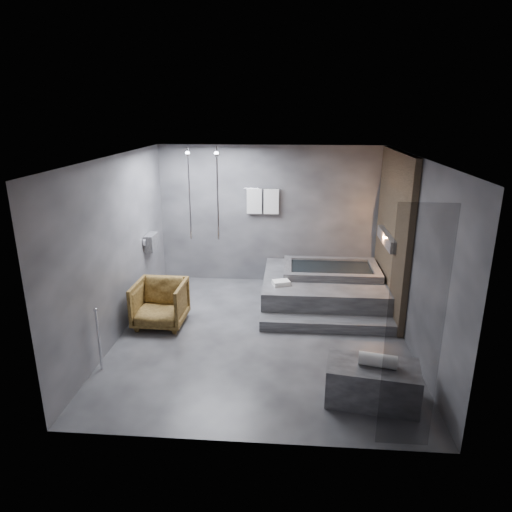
{
  "coord_description": "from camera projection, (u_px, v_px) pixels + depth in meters",
  "views": [
    {
      "loc": [
        0.42,
        -6.57,
        3.43
      ],
      "look_at": [
        -0.12,
        0.3,
        1.23
      ],
      "focal_mm": 32.0,
      "sensor_mm": 36.0,
      "label": 1
    }
  ],
  "objects": [
    {
      "name": "tub_deck",
      "position": [
        323.0,
        289.0,
        8.54
      ],
      "size": [
        2.2,
        2.0,
        0.5
      ],
      "primitive_type": "cube",
      "color": "#323335",
      "rests_on": "ground"
    },
    {
      "name": "room",
      "position": [
        289.0,
        227.0,
        6.99
      ],
      "size": [
        5.0,
        5.04,
        2.82
      ],
      "color": "#2D2D30",
      "rests_on": "ground"
    },
    {
      "name": "deck_towel",
      "position": [
        281.0,
        283.0,
        8.03
      ],
      "size": [
        0.34,
        0.3,
        0.08
      ],
      "primitive_type": "cube",
      "rotation": [
        0.0,
        0.0,
        0.34
      ],
      "color": "white",
      "rests_on": "tub_deck"
    },
    {
      "name": "driftwood_chair",
      "position": [
        160.0,
        304.0,
        7.56
      ],
      "size": [
        0.83,
        0.85,
        0.76
      ],
      "primitive_type": "imported",
      "rotation": [
        0.0,
        0.0,
        -0.02
      ],
      "color": "#3F2A0F",
      "rests_on": "ground"
    },
    {
      "name": "tub_step",
      "position": [
        327.0,
        324.0,
        7.47
      ],
      "size": [
        2.2,
        0.36,
        0.18
      ],
      "primitive_type": "cube",
      "color": "#323335",
      "rests_on": "ground"
    },
    {
      "name": "concrete_bench",
      "position": [
        372.0,
        383.0,
        5.58
      ],
      "size": [
        1.18,
        0.77,
        0.49
      ],
      "primitive_type": "cube",
      "rotation": [
        0.0,
        0.0,
        -0.16
      ],
      "color": "#343436",
      "rests_on": "ground"
    },
    {
      "name": "rolled_towel",
      "position": [
        378.0,
        360.0,
        5.47
      ],
      "size": [
        0.48,
        0.26,
        0.16
      ],
      "primitive_type": "cylinder",
      "rotation": [
        0.0,
        1.57,
        -0.22
      ],
      "color": "white",
      "rests_on": "concrete_bench"
    }
  ]
}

